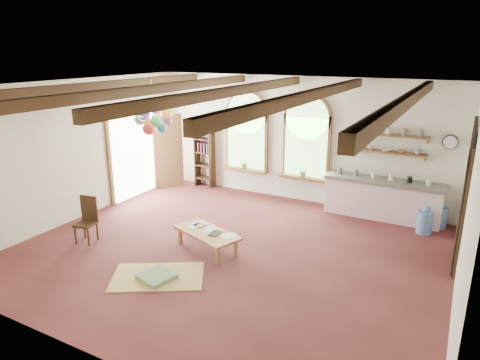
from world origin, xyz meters
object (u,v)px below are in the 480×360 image
Objects in this scene: side_chair at (87,229)px; balloon_cluster at (153,119)px; kitchen_counter at (382,198)px; coffee_table at (207,234)px.

balloon_cluster is (0.39, 1.83, 2.05)m from side_chair.
side_chair is (-5.10, -4.23, -0.20)m from kitchen_counter.
side_chair is 2.78m from balloon_cluster.
kitchen_counter reaches higher than coffee_table.
balloon_cluster reaches higher than coffee_table.
kitchen_counter is at bearing 26.99° from balloon_cluster.
kitchen_counter is 2.81× the size of side_chair.
coffee_table is at bearing -128.41° from kitchen_counter.
side_chair is at bearing -161.03° from coffee_table.
kitchen_counter is 1.76× the size of coffee_table.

